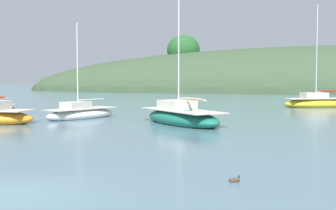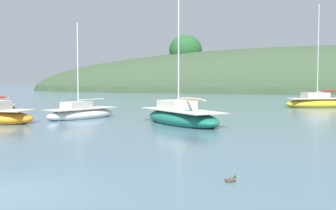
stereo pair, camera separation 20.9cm
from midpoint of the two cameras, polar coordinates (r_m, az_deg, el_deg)
The scene contains 5 objects.
ground_plane at distance 12.86m, azimuth -19.84°, elevation -10.73°, with size 400.00×400.00×0.00m, color slate.
sailboat_grey_yawl at distance 50.05m, azimuth 19.07°, elevation 0.29°, with size 8.26×5.47×11.12m.
sailboat_teal_outer at distance 34.85m, azimuth -10.94°, elevation -1.05°, with size 4.69×6.70×7.53m.
sailboat_blue_center at distance 30.00m, azimuth 1.89°, elevation -1.55°, with size 7.34×7.78×9.50m.
duck_trailing at distance 13.63m, azimuth 8.51°, elevation -9.52°, with size 0.41×0.32×0.24m.
Camera 2 is at (6.86, -10.47, 3.12)m, focal length 47.43 mm.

